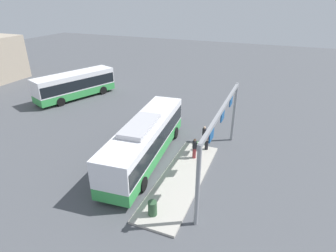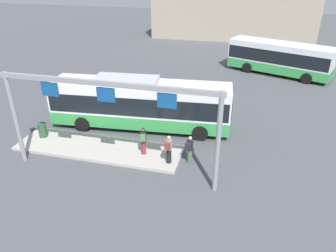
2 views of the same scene
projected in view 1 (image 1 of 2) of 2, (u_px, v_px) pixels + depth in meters
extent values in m
plane|color=#4C4F54|center=(146.00, 159.00, 21.84)|extent=(120.00, 120.00, 0.00)
cube|color=#B2ADA3|center=(181.00, 179.00, 19.34)|extent=(10.00, 2.80, 0.16)
cube|color=green|center=(146.00, 150.00, 21.50)|extent=(11.93, 3.52, 0.85)
cube|color=white|center=(145.00, 134.00, 20.91)|extent=(11.93, 3.52, 1.90)
cube|color=black|center=(145.00, 137.00, 21.00)|extent=(11.70, 3.54, 1.20)
cube|color=black|center=(168.00, 108.00, 26.04)|extent=(0.23, 2.12, 1.50)
cube|color=#B7B7BC|center=(140.00, 126.00, 19.66)|extent=(4.25, 2.11, 0.36)
cube|color=orange|center=(168.00, 100.00, 25.61)|extent=(0.27, 1.75, 0.28)
cylinder|color=black|center=(150.00, 129.00, 25.45)|extent=(1.02, 0.39, 1.00)
cylinder|color=black|center=(175.00, 133.00, 24.82)|extent=(1.02, 0.39, 1.00)
cylinder|color=black|center=(110.00, 178.00, 18.77)|extent=(1.02, 0.39, 1.00)
cylinder|color=black|center=(143.00, 184.00, 18.13)|extent=(1.02, 0.39, 1.00)
cube|color=green|center=(76.00, 92.00, 34.28)|extent=(10.03, 5.87, 0.85)
cube|color=white|center=(75.00, 81.00, 33.69)|extent=(10.03, 5.87, 1.90)
cube|color=black|center=(75.00, 83.00, 33.78)|extent=(9.86, 5.83, 1.20)
cylinder|color=black|center=(93.00, 86.00, 37.18)|extent=(1.04, 0.64, 1.00)
cylinder|color=black|center=(103.00, 90.00, 35.69)|extent=(1.04, 0.64, 1.00)
cylinder|color=black|center=(51.00, 97.00, 33.38)|extent=(1.04, 0.64, 1.00)
cylinder|color=black|center=(61.00, 102.00, 31.89)|extent=(1.04, 0.64, 1.00)
cylinder|color=black|center=(207.00, 145.00, 22.68)|extent=(0.30, 0.30, 0.85)
cylinder|color=gray|center=(207.00, 137.00, 22.37)|extent=(0.37, 0.37, 0.60)
sphere|color=tan|center=(207.00, 132.00, 22.19)|extent=(0.22, 0.22, 0.22)
cube|color=maroon|center=(210.00, 137.00, 22.25)|extent=(0.29, 0.20, 0.40)
cylinder|color=maroon|center=(194.00, 153.00, 21.51)|extent=(0.34, 0.34, 0.85)
cylinder|color=black|center=(195.00, 145.00, 21.20)|extent=(0.42, 0.42, 0.60)
sphere|color=brown|center=(195.00, 140.00, 21.02)|extent=(0.22, 0.22, 0.22)
cube|color=#4C8447|center=(198.00, 145.00, 21.15)|extent=(0.32, 0.25, 0.40)
cylinder|color=#476B4C|center=(204.00, 140.00, 23.82)|extent=(0.35, 0.35, 0.85)
cylinder|color=black|center=(204.00, 132.00, 23.50)|extent=(0.42, 0.42, 0.60)
sphere|color=tan|center=(205.00, 128.00, 23.33)|extent=(0.22, 0.22, 0.22)
cube|color=#26262D|center=(207.00, 133.00, 23.35)|extent=(0.32, 0.25, 0.40)
cylinder|color=gray|center=(198.00, 186.00, 14.57)|extent=(0.24, 0.24, 5.20)
cylinder|color=gray|center=(234.00, 113.00, 23.55)|extent=(0.24, 0.24, 5.20)
cube|color=gray|center=(223.00, 108.00, 18.01)|extent=(11.15, 0.20, 0.24)
cube|color=#144C8C|center=(211.00, 135.00, 15.77)|extent=(0.90, 0.08, 0.70)
cube|color=#144C8C|center=(223.00, 115.00, 18.24)|extent=(0.90, 0.08, 0.70)
cube|color=#144C8C|center=(231.00, 101.00, 20.71)|extent=(0.90, 0.08, 0.70)
cylinder|color=#2D5133|center=(153.00, 208.00, 15.94)|extent=(0.52, 0.52, 0.90)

